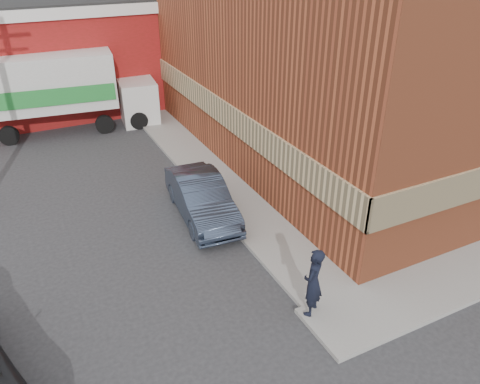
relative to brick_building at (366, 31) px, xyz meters
name	(u,v)px	position (x,y,z in m)	size (l,w,h in m)	color
ground	(311,306)	(-8.50, -9.00, -4.68)	(90.00, 90.00, 0.00)	#28282B
brick_building	(366,31)	(0.00, 0.00, 0.00)	(14.25, 18.25, 9.36)	#9F4829
sidewalk_west	(199,164)	(-7.90, 0.00, -4.62)	(1.80, 18.00, 0.12)	gray
man	(313,282)	(-8.70, -9.25, -3.65)	(0.67, 0.44, 1.83)	black
sedan	(202,198)	(-9.30, -3.71, -3.98)	(1.48, 4.25, 1.40)	#303C50
box_truck	(67,87)	(-11.79, 6.46, -2.58)	(7.60, 3.00, 3.65)	silver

